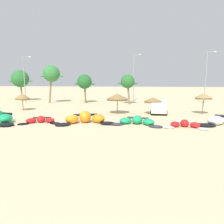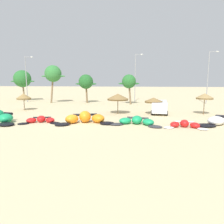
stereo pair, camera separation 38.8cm
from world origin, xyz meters
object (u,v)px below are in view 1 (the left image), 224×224
(beach_umbrella_outermost, at_px, (204,96))
(lamppost_east_center, at_px, (207,75))
(palm_left, at_px, (51,74))
(palm_center_left, at_px, (128,82))
(kite_center, at_px, (137,121))
(parked_van, at_px, (159,106))
(lamppost_west, at_px, (25,77))
(kite_left_of_center, at_px, (85,119))
(kite_right_of_center, at_px, (185,124))
(palm_leftmost, at_px, (20,79))
(palm_left_of_gap, at_px, (84,82))
(beach_umbrella_middle, at_px, (117,97))
(kite_left, at_px, (41,120))
(beach_umbrella_near_van, at_px, (22,97))
(beach_umbrella_near_palms, at_px, (153,100))
(lamppost_west_center, at_px, (134,76))

(beach_umbrella_outermost, distance_m, lamppost_east_center, 15.62)
(palm_left, bearing_deg, lamppost_east_center, 4.80)
(palm_center_left, xyz_separation_m, lamppost_east_center, (16.19, 3.22, 1.38))
(kite_center, relative_size, palm_left, 0.75)
(parked_van, distance_m, lamppost_west, 30.56)
(kite_left_of_center, bearing_deg, kite_right_of_center, -5.07)
(palm_leftmost, relative_size, palm_left_of_gap, 1.18)
(kite_left_of_center, distance_m, kite_right_of_center, 10.95)
(beach_umbrella_middle, bearing_deg, kite_left_of_center, -114.09)
(kite_left, distance_m, kite_left_of_center, 5.21)
(kite_left_of_center, distance_m, beach_umbrella_near_van, 15.28)
(beach_umbrella_near_palms, bearing_deg, kite_left, -150.90)
(parked_van, bearing_deg, kite_right_of_center, -79.57)
(kite_left, xyz_separation_m, palm_left, (-6.71, 20.11, 5.87))
(beach_umbrella_outermost, bearing_deg, lamppost_west_center, 120.38)
(palm_left, distance_m, palm_left_of_gap, 7.12)
(beach_umbrella_middle, height_order, lamppost_west, lamppost_west)
(beach_umbrella_near_palms, relative_size, parked_van, 0.49)
(kite_left, bearing_deg, kite_left_of_center, 4.60)
(palm_left, bearing_deg, palm_center_left, -1.82)
(lamppost_east_center, bearing_deg, beach_umbrella_middle, -138.17)
(beach_umbrella_outermost, distance_m, palm_left_of_gap, 24.13)
(beach_umbrella_near_van, height_order, parked_van, beach_umbrella_near_van)
(kite_left_of_center, bearing_deg, kite_center, -0.57)
(beach_umbrella_outermost, bearing_deg, kite_left_of_center, -152.76)
(lamppost_east_center, bearing_deg, palm_center_left, -168.76)
(palm_center_left, bearing_deg, beach_umbrella_outermost, -44.92)
(kite_center, distance_m, lamppost_east_center, 27.28)
(kite_center, bearing_deg, palm_center_left, 95.16)
(kite_left_of_center, xyz_separation_m, beach_umbrella_middle, (3.12, 6.97, 1.96))
(palm_left_of_gap, bearing_deg, kite_center, -62.07)
(kite_right_of_center, height_order, palm_leftmost, palm_leftmost)
(beach_umbrella_near_van, bearing_deg, beach_umbrella_near_palms, -4.56)
(palm_left_of_gap, height_order, lamppost_west_center, lamppost_west_center)
(kite_center, height_order, lamppost_east_center, lamppost_east_center)
(kite_center, bearing_deg, beach_umbrella_middle, 111.61)
(kite_center, relative_size, lamppost_east_center, 0.56)
(kite_center, bearing_deg, kite_right_of_center, -10.28)
(kite_right_of_center, bearing_deg, palm_left_of_gap, 126.51)
(kite_left, bearing_deg, lamppost_east_center, 41.77)
(beach_umbrella_outermost, bearing_deg, palm_leftmost, 157.06)
(beach_umbrella_middle, xyz_separation_m, palm_left, (-15.02, 12.72, 3.69))
(beach_umbrella_near_van, relative_size, palm_leftmost, 0.38)
(kite_left, height_order, lamppost_west_center, lamppost_west_center)
(lamppost_west_center, bearing_deg, kite_center, -88.90)
(beach_umbrella_outermost, relative_size, palm_left_of_gap, 0.50)
(palm_left, bearing_deg, kite_left_of_center, -58.86)
(beach_umbrella_middle, height_order, beach_umbrella_outermost, beach_umbrella_outermost)
(kite_center, height_order, beach_umbrella_middle, beach_umbrella_middle)
(beach_umbrella_outermost, height_order, palm_center_left, palm_center_left)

